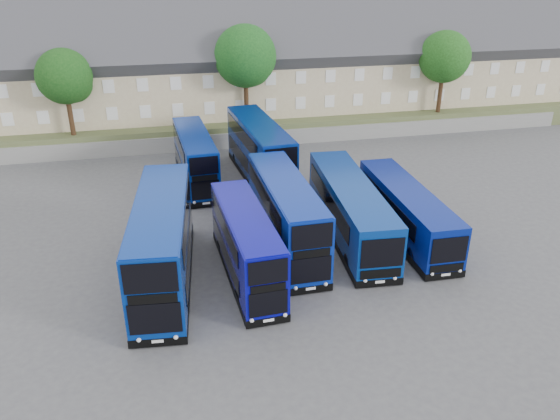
{
  "coord_description": "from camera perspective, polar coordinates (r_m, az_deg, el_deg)",
  "views": [
    {
      "loc": [
        -6.25,
        -25.6,
        16.79
      ],
      "look_at": [
        0.61,
        4.76,
        2.2
      ],
      "focal_mm": 35.0,
      "sensor_mm": 36.0,
      "label": 1
    }
  ],
  "objects": [
    {
      "name": "dd_rear_right",
      "position": [
        44.41,
        -2.13,
        6.07
      ],
      "size": [
        3.62,
        11.99,
        4.7
      ],
      "rotation": [
        0.0,
        0.0,
        0.08
      ],
      "color": "navy",
      "rests_on": "ground"
    },
    {
      "name": "ground",
      "position": [
        31.25,
        0.83,
        -7.39
      ],
      "size": [
        120.0,
        120.0,
        0.0
      ],
      "primitive_type": "plane",
      "color": "#49494E",
      "rests_on": "ground"
    },
    {
      "name": "tree_mid",
      "position": [
        52.61,
        -3.51,
        15.53
      ],
      "size": [
        5.76,
        5.76,
        9.18
      ],
      "color": "#382314",
      "rests_on": "earth_bank"
    },
    {
      "name": "dd_front_mid",
      "position": [
        30.74,
        -3.54,
        -3.83
      ],
      "size": [
        2.77,
        10.05,
        3.95
      ],
      "rotation": [
        0.0,
        0.0,
        0.05
      ],
      "color": "#070892",
      "rests_on": "ground"
    },
    {
      "name": "coach_east_a",
      "position": [
        35.66,
        7.32,
        -0.04
      ],
      "size": [
        3.66,
        13.21,
        3.57
      ],
      "rotation": [
        0.0,
        0.0,
        -0.07
      ],
      "color": "navy",
      "rests_on": "ground"
    },
    {
      "name": "dd_rear_left",
      "position": [
        44.16,
        -8.84,
        5.26
      ],
      "size": [
        2.89,
        10.45,
        4.11
      ],
      "rotation": [
        0.0,
        0.0,
        0.05
      ],
      "color": "navy",
      "rests_on": "ground"
    },
    {
      "name": "tree_west",
      "position": [
        52.18,
        -21.43,
        12.69
      ],
      "size": [
        4.8,
        4.8,
        7.65
      ],
      "color": "#382314",
      "rests_on": "earth_bank"
    },
    {
      "name": "tree_east",
      "position": [
        58.86,
        16.88,
        14.9
      ],
      "size": [
        5.12,
        5.12,
        8.16
      ],
      "color": "#382314",
      "rests_on": "earth_bank"
    },
    {
      "name": "retaining_wall",
      "position": [
        52.5,
        -5.34,
        7.22
      ],
      "size": [
        70.0,
        0.4,
        1.5
      ],
      "primitive_type": "cube",
      "color": "slate",
      "rests_on": "ground"
    },
    {
      "name": "dd_front_right",
      "position": [
        33.66,
        0.61,
        -0.61
      ],
      "size": [
        2.73,
        11.22,
        4.44
      ],
      "rotation": [
        0.0,
        0.0,
        0.02
      ],
      "color": "#072290",
      "rests_on": "ground"
    },
    {
      "name": "tree_far",
      "position": [
        67.78,
        18.66,
        16.19
      ],
      "size": [
        5.44,
        5.44,
        8.67
      ],
      "color": "#382314",
      "rests_on": "earth_bank"
    },
    {
      "name": "terrace_row",
      "position": [
        57.84,
        -0.32,
        14.97
      ],
      "size": [
        66.0,
        10.4,
        11.2
      ],
      "color": "tan",
      "rests_on": "earth_bank"
    },
    {
      "name": "dd_front_left",
      "position": [
        30.79,
        -12.14,
        -3.47
      ],
      "size": [
        3.95,
        12.24,
        4.78
      ],
      "rotation": [
        0.0,
        0.0,
        -0.1
      ],
      "color": "navy",
      "rests_on": "ground"
    },
    {
      "name": "earth_bank",
      "position": [
        61.97,
        -6.64,
        10.19
      ],
      "size": [
        80.0,
        20.0,
        2.0
      ],
      "primitive_type": "cube",
      "color": "#525932",
      "rests_on": "ground"
    },
    {
      "name": "coach_east_b",
      "position": [
        36.42,
        13.04,
        -0.28
      ],
      "size": [
        2.72,
        11.76,
        3.2
      ],
      "rotation": [
        0.0,
        0.0,
        -0.02
      ],
      "color": "navy",
      "rests_on": "ground"
    }
  ]
}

